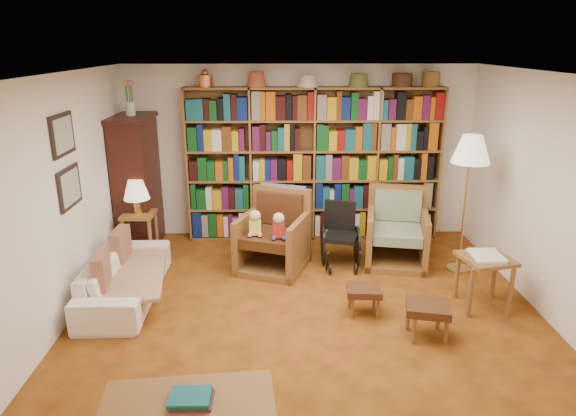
{
  "coord_description": "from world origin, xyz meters",
  "views": [
    {
      "loc": [
        -0.31,
        -4.87,
        2.79
      ],
      "look_at": [
        -0.2,
        0.6,
        1.01
      ],
      "focal_mm": 32.0,
      "sensor_mm": 36.0,
      "label": 1
    }
  ],
  "objects_px": {
    "side_table_papers": "(485,266)",
    "coffee_table": "(188,408)",
    "floor_lamp": "(471,155)",
    "footstool_a": "(364,292)",
    "sofa": "(125,277)",
    "side_table_lamp": "(140,225)",
    "footstool_b": "(428,310)",
    "armchair_sage": "(395,234)",
    "armchair_leather": "(273,236)",
    "wheelchair": "(340,237)"
  },
  "relations": [
    {
      "from": "side_table_papers",
      "to": "coffee_table",
      "type": "distance_m",
      "value": 3.53
    },
    {
      "from": "floor_lamp",
      "to": "footstool_a",
      "type": "bearing_deg",
      "value": -142.21
    },
    {
      "from": "sofa",
      "to": "side_table_papers",
      "type": "bearing_deg",
      "value": -94.86
    },
    {
      "from": "side_table_lamp",
      "to": "side_table_papers",
      "type": "height_order",
      "value": "side_table_lamp"
    },
    {
      "from": "sofa",
      "to": "footstool_b",
      "type": "distance_m",
      "value": 3.32
    },
    {
      "from": "sofa",
      "to": "armchair_sage",
      "type": "distance_m",
      "value": 3.43
    },
    {
      "from": "footstool_a",
      "to": "side_table_papers",
      "type": "bearing_deg",
      "value": 5.14
    },
    {
      "from": "armchair_leather",
      "to": "floor_lamp",
      "type": "height_order",
      "value": "floor_lamp"
    },
    {
      "from": "sofa",
      "to": "coffee_table",
      "type": "xyz_separation_m",
      "value": [
        1.11,
        -2.37,
        0.14
      ]
    },
    {
      "from": "footstool_a",
      "to": "coffee_table",
      "type": "xyz_separation_m",
      "value": [
        -1.54,
        -1.95,
        0.14
      ]
    },
    {
      "from": "armchair_leather",
      "to": "side_table_papers",
      "type": "distance_m",
      "value": 2.58
    },
    {
      "from": "side_table_lamp",
      "to": "floor_lamp",
      "type": "height_order",
      "value": "floor_lamp"
    },
    {
      "from": "floor_lamp",
      "to": "coffee_table",
      "type": "distance_m",
      "value": 4.37
    },
    {
      "from": "sofa",
      "to": "side_table_lamp",
      "type": "relative_size",
      "value": 2.7
    },
    {
      "from": "armchair_leather",
      "to": "wheelchair",
      "type": "bearing_deg",
      "value": 2.26
    },
    {
      "from": "floor_lamp",
      "to": "side_table_papers",
      "type": "bearing_deg",
      "value": -94.86
    },
    {
      "from": "side_table_lamp",
      "to": "armchair_leather",
      "type": "bearing_deg",
      "value": -7.64
    },
    {
      "from": "armchair_leather",
      "to": "footstool_a",
      "type": "xyz_separation_m",
      "value": [
        0.98,
        -1.28,
        -0.16
      ]
    },
    {
      "from": "side_table_papers",
      "to": "footstool_b",
      "type": "distance_m",
      "value": 0.99
    },
    {
      "from": "armchair_sage",
      "to": "side_table_papers",
      "type": "bearing_deg",
      "value": -62.13
    },
    {
      "from": "sofa",
      "to": "footstool_b",
      "type": "height_order",
      "value": "sofa"
    },
    {
      "from": "floor_lamp",
      "to": "coffee_table",
      "type": "relative_size",
      "value": 1.41
    },
    {
      "from": "floor_lamp",
      "to": "footstool_b",
      "type": "relative_size",
      "value": 3.58
    },
    {
      "from": "side_table_lamp",
      "to": "armchair_leather",
      "type": "height_order",
      "value": "armchair_leather"
    },
    {
      "from": "wheelchair",
      "to": "footstool_a",
      "type": "bearing_deg",
      "value": -85.56
    },
    {
      "from": "armchair_sage",
      "to": "wheelchair",
      "type": "xyz_separation_m",
      "value": [
        -0.73,
        -0.1,
        0.0
      ]
    },
    {
      "from": "armchair_leather",
      "to": "side_table_papers",
      "type": "height_order",
      "value": "armchair_leather"
    },
    {
      "from": "sofa",
      "to": "wheelchair",
      "type": "height_order",
      "value": "wheelchair"
    },
    {
      "from": "armchair_sage",
      "to": "footstool_a",
      "type": "xyz_separation_m",
      "value": [
        -0.63,
        -1.41,
        -0.12
      ]
    },
    {
      "from": "floor_lamp",
      "to": "side_table_papers",
      "type": "distance_m",
      "value": 1.4
    },
    {
      "from": "armchair_leather",
      "to": "side_table_lamp",
      "type": "bearing_deg",
      "value": 172.36
    },
    {
      "from": "armchair_leather",
      "to": "wheelchair",
      "type": "height_order",
      "value": "armchair_leather"
    },
    {
      "from": "sofa",
      "to": "coffee_table",
      "type": "distance_m",
      "value": 2.62
    },
    {
      "from": "sofa",
      "to": "side_table_papers",
      "type": "height_order",
      "value": "side_table_papers"
    },
    {
      "from": "armchair_leather",
      "to": "wheelchair",
      "type": "xyz_separation_m",
      "value": [
        0.88,
        0.03,
        -0.03
      ]
    },
    {
      "from": "wheelchair",
      "to": "floor_lamp",
      "type": "distance_m",
      "value": 1.89
    },
    {
      "from": "side_table_papers",
      "to": "footstool_a",
      "type": "height_order",
      "value": "side_table_papers"
    },
    {
      "from": "side_table_papers",
      "to": "coffee_table",
      "type": "bearing_deg",
      "value": -144.0
    },
    {
      "from": "footstool_b",
      "to": "floor_lamp",
      "type": "bearing_deg",
      "value": 61.29
    },
    {
      "from": "sofa",
      "to": "armchair_sage",
      "type": "xyz_separation_m",
      "value": [
        3.28,
        0.99,
        0.12
      ]
    },
    {
      "from": "sofa",
      "to": "floor_lamp",
      "type": "bearing_deg",
      "value": -81.18
    },
    {
      "from": "footstool_b",
      "to": "side_table_lamp",
      "type": "bearing_deg",
      "value": 148.95
    },
    {
      "from": "sofa",
      "to": "side_table_papers",
      "type": "xyz_separation_m",
      "value": [
        3.96,
        -0.3,
        0.24
      ]
    },
    {
      "from": "floor_lamp",
      "to": "coffee_table",
      "type": "bearing_deg",
      "value": -134.0
    },
    {
      "from": "footstool_b",
      "to": "sofa",
      "type": "bearing_deg",
      "value": 164.53
    },
    {
      "from": "armchair_leather",
      "to": "armchair_sage",
      "type": "distance_m",
      "value": 1.62
    },
    {
      "from": "wheelchair",
      "to": "sofa",
      "type": "bearing_deg",
      "value": -160.55
    },
    {
      "from": "armchair_leather",
      "to": "side_table_papers",
      "type": "xyz_separation_m",
      "value": [
        2.3,
        -1.16,
        0.08
      ]
    },
    {
      "from": "armchair_leather",
      "to": "side_table_papers",
      "type": "relative_size",
      "value": 1.7
    },
    {
      "from": "side_table_lamp",
      "to": "wheelchair",
      "type": "height_order",
      "value": "wheelchair"
    }
  ]
}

